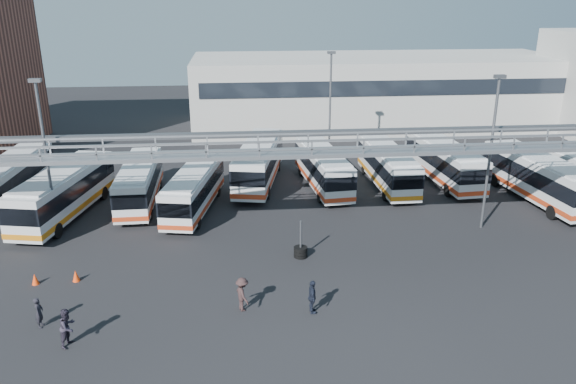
{
  "coord_description": "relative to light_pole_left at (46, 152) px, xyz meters",
  "views": [
    {
      "loc": [
        -4.19,
        -26.52,
        15.07
      ],
      "look_at": [
        -1.2,
        6.0,
        3.33
      ],
      "focal_mm": 35.0,
      "sensor_mm": 36.0,
      "label": 1
    }
  ],
  "objects": [
    {
      "name": "ground",
      "position": [
        16.0,
        -8.0,
        -5.73
      ],
      "size": [
        140.0,
        140.0,
        0.0
      ],
      "primitive_type": "plane",
      "color": "black",
      "rests_on": "ground"
    },
    {
      "name": "gantry",
      "position": [
        16.0,
        -2.13,
        -0.22
      ],
      "size": [
        51.4,
        5.15,
        7.1
      ],
      "color": "gray",
      "rests_on": "ground"
    },
    {
      "name": "warehouse",
      "position": [
        28.0,
        30.0,
        -1.73
      ],
      "size": [
        42.0,
        14.0,
        8.0
      ],
      "primitive_type": "cube",
      "color": "#9E9E99",
      "rests_on": "ground"
    },
    {
      "name": "light_pole_left",
      "position": [
        0.0,
        0.0,
        0.0
      ],
      "size": [
        0.7,
        0.35,
        10.21
      ],
      "color": "#4C4F54",
      "rests_on": "ground"
    },
    {
      "name": "light_pole_mid",
      "position": [
        28.0,
        -1.0,
        0.0
      ],
      "size": [
        0.7,
        0.35,
        10.21
      ],
      "color": "#4C4F54",
      "rests_on": "ground"
    },
    {
      "name": "light_pole_back",
      "position": [
        20.0,
        14.0,
        0.0
      ],
      "size": [
        0.7,
        0.35,
        10.21
      ],
      "color": "#4C4F54",
      "rests_on": "ground"
    },
    {
      "name": "bus_0",
      "position": [
        -5.29,
        7.65,
        -3.93
      ],
      "size": [
        2.99,
        10.82,
        3.25
      ],
      "rotation": [
        0.0,
        0.0,
        -0.05
      ],
      "color": "silver",
      "rests_on": "ground"
    },
    {
      "name": "bus_1",
      "position": [
        -0.41,
        3.6,
        -3.84
      ],
      "size": [
        4.8,
        11.55,
        3.42
      ],
      "rotation": [
        0.0,
        0.0,
        -0.2
      ],
      "color": "silver",
      "rests_on": "ground"
    },
    {
      "name": "bus_2",
      "position": [
        4.43,
        5.79,
        -4.01
      ],
      "size": [
        2.6,
        10.27,
        3.1
      ],
      "rotation": [
        0.0,
        0.0,
        0.02
      ],
      "color": "silver",
      "rests_on": "ground"
    },
    {
      "name": "bus_3",
      "position": [
        8.55,
        3.88,
        -4.05
      ],
      "size": [
        4.12,
        10.22,
        3.03
      ],
      "rotation": [
        0.0,
        0.0,
        -0.19
      ],
      "color": "silver",
      "rests_on": "ground"
    },
    {
      "name": "bus_4",
      "position": [
        13.47,
        9.6,
        -3.81
      ],
      "size": [
        4.77,
        11.72,
        3.47
      ],
      "rotation": [
        0.0,
        0.0,
        -0.19
      ],
      "color": "silver",
      "rests_on": "ground"
    },
    {
      "name": "bus_5",
      "position": [
        18.55,
        8.05,
        -3.99
      ],
      "size": [
        3.44,
        10.52,
        3.14
      ],
      "rotation": [
        0.0,
        0.0,
        0.1
      ],
      "color": "silver",
      "rests_on": "ground"
    },
    {
      "name": "bus_6",
      "position": [
        23.83,
        7.99,
        -3.98
      ],
      "size": [
        2.67,
        10.48,
        3.17
      ],
      "rotation": [
        0.0,
        0.0,
        0.02
      ],
      "color": "silver",
      "rests_on": "ground"
    },
    {
      "name": "bus_7",
      "position": [
        28.76,
        8.67,
        -3.9
      ],
      "size": [
        3.39,
        11.07,
        3.31
      ],
      "rotation": [
        0.0,
        0.0,
        0.08
      ],
      "color": "silver",
      "rests_on": "ground"
    },
    {
      "name": "bus_8",
      "position": [
        34.24,
        3.66,
        -3.82
      ],
      "size": [
        3.93,
        11.6,
        3.46
      ],
      "rotation": [
        0.0,
        0.0,
        0.12
      ],
      "color": "silver",
      "rests_on": "ground"
    },
    {
      "name": "pedestrian_a",
      "position": [
        2.2,
        -10.56,
        -4.96
      ],
      "size": [
        0.38,
        0.57,
        1.53
      ],
      "primitive_type": "imported",
      "rotation": [
        0.0,
        0.0,
        1.6
      ],
      "color": "black",
      "rests_on": "ground"
    },
    {
      "name": "pedestrian_b",
      "position": [
        3.97,
        -12.19,
        -4.81
      ],
      "size": [
        0.97,
        1.08,
        1.83
      ],
      "primitive_type": "imported",
      "rotation": [
        0.0,
        0.0,
        1.2
      ],
      "color": "#292431",
      "rests_on": "ground"
    },
    {
      "name": "pedestrian_c",
      "position": [
        11.79,
        -9.96,
        -4.84
      ],
      "size": [
        1.05,
        1.31,
        1.78
      ],
      "primitive_type": "imported",
      "rotation": [
        0.0,
        0.0,
        1.97
      ],
      "color": "#312020",
      "rests_on": "ground"
    },
    {
      "name": "pedestrian_d",
      "position": [
        15.21,
        -10.53,
        -4.84
      ],
      "size": [
        0.49,
        1.06,
        1.77
      ],
      "primitive_type": "imported",
      "rotation": [
        0.0,
        0.0,
        1.62
      ],
      "color": "black",
      "rests_on": "ground"
    },
    {
      "name": "cone_left",
      "position": [
        2.7,
        -6.14,
        -5.41
      ],
      "size": [
        0.53,
        0.53,
        0.64
      ],
      "primitive_type": "cone",
      "rotation": [
        0.0,
        0.0,
        0.43
      ],
      "color": "#F73E0D",
      "rests_on": "ground"
    },
    {
      "name": "cone_right",
      "position": [
        0.58,
        -6.3,
        -5.42
      ],
      "size": [
        0.47,
        0.47,
        0.62
      ],
      "primitive_type": "cone",
      "rotation": [
        0.0,
        0.0,
        -0.23
      ],
      "color": "#F73E0D",
      "rests_on": "ground"
    },
    {
      "name": "tire_stack",
      "position": [
        15.34,
        -4.33,
        -5.33
      ],
      "size": [
        0.82,
        0.82,
        2.35
      ],
      "color": "black",
      "rests_on": "ground"
    }
  ]
}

